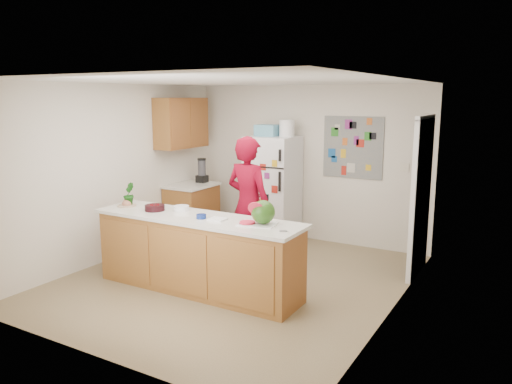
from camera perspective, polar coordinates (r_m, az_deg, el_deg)
The scene contains 26 objects.
floor at distance 6.52m, azimuth -2.50°, elevation -10.08°, with size 4.00×4.50×0.02m, color brown.
wall_back at distance 8.15m, azimuth 5.99°, elevation 3.26°, with size 4.00×0.02×2.50m, color beige.
wall_left at distance 7.45m, azimuth -15.76°, elevation 2.20°, with size 0.02×4.50×2.50m, color beige.
wall_right at distance 5.39m, azimuth 15.73°, elevation -0.97°, with size 0.02×4.50×2.50m, color beige.
ceiling at distance 6.09m, azimuth -2.70°, elevation 12.66°, with size 4.00×4.50×0.02m, color white.
doorway at distance 6.83m, azimuth 18.48°, elevation -0.67°, with size 0.03×0.85×2.04m, color black.
peninsula_base at distance 6.09m, azimuth -6.69°, elevation -7.18°, with size 2.60×0.62×0.88m, color brown.
peninsula_top at distance 5.96m, azimuth -6.78°, elevation -2.97°, with size 2.68×0.70×0.04m, color silver.
side_counter_base at distance 8.38m, azimuth -7.33°, elevation -2.27°, with size 0.60×0.80×0.86m, color brown.
side_counter_top at distance 8.29m, azimuth -7.40°, elevation 0.77°, with size 0.64×0.84×0.04m, color silver.
upper_cabinets at distance 8.22m, azimuth -8.52°, elevation 7.81°, with size 0.35×1.00×0.80m, color brown.
refrigerator at distance 8.07m, azimuth 1.92°, elevation 0.36°, with size 0.75×0.70×1.70m, color silver.
fridge_top_bin at distance 8.00m, azimuth 1.33°, elevation 7.06°, with size 0.35×0.28×0.18m, color #5999B2.
photo_collage at distance 7.83m, azimuth 11.01°, elevation 5.02°, with size 0.95×0.01×0.95m, color slate.
person at distance 6.61m, azimuth -0.87°, elevation -1.45°, with size 0.66×0.44×1.82m, color maroon.
blender_appliance at distance 8.41m, azimuth -6.20°, elevation 2.39°, with size 0.13×0.13×0.38m, color black.
cutting_board at distance 5.54m, azimuth 0.17°, elevation -3.68°, with size 0.41×0.31×0.01m, color white.
watermelon at distance 5.50m, azimuth 0.82°, elevation -2.31°, with size 0.27×0.27×0.27m, color #2C5117.
watermelon_slice at distance 5.54m, azimuth -1.00°, elevation -3.49°, with size 0.17×0.17×0.02m, color red.
cherry_bowl at distance 6.34m, azimuth -11.49°, elevation -1.77°, with size 0.25×0.25×0.07m, color black.
white_bowl at distance 6.28m, azimuth -8.53°, elevation -1.84°, with size 0.19×0.19×0.06m, color white.
cobalt_bowl at distance 5.84m, azimuth -6.27°, elevation -2.79°, with size 0.12×0.12×0.05m, color navy.
plate at distance 6.68m, azimuth -14.54°, elevation -1.51°, with size 0.24×0.24×0.02m, color #B8A78B.
paper_towel at distance 5.75m, azimuth -4.44°, elevation -3.13°, with size 0.19×0.17×0.02m, color white.
keys at distance 5.26m, azimuth 3.17°, elevation -4.47°, with size 0.08×0.04×0.01m, color gray.
potted_plant at distance 6.69m, azimuth -14.36°, elevation -0.24°, with size 0.16×0.13×0.30m, color #123D16.
Camera 1 is at (3.28, -5.13, 2.31)m, focal length 35.00 mm.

